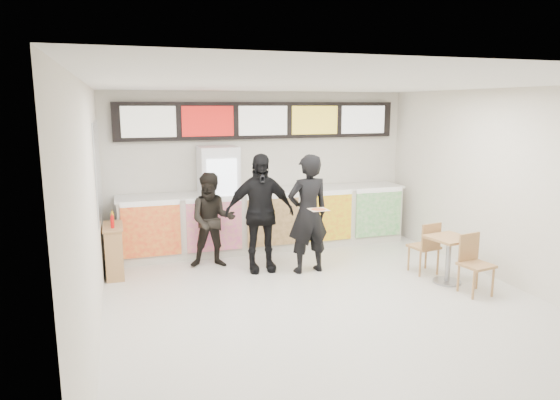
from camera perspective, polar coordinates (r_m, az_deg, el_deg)
name	(u,v)px	position (r m, az deg, el deg)	size (l,w,h in m)	color
floor	(332,309)	(7.03, 6.02, -12.24)	(7.00, 7.00, 0.00)	beige
ceiling	(337,84)	(6.47, 6.55, 13.01)	(7.00, 7.00, 0.00)	white
wall_back	(261,169)	(9.84, -2.14, 3.54)	(6.00, 6.00, 0.00)	silver
wall_left	(92,217)	(6.03, -20.74, -1.81)	(7.00, 7.00, 0.00)	silver
wall_right	(518,189)	(8.27, 25.58, 1.10)	(7.00, 7.00, 0.00)	silver
service_counter	(268,219)	(9.62, -1.43, -2.24)	(5.56, 0.77, 1.14)	silver
menu_board	(262,121)	(9.68, -2.03, 9.07)	(5.50, 0.14, 0.70)	black
drinks_fridge	(219,200)	(9.33, -6.98, -0.04)	(0.70, 0.67, 2.00)	white
mirror_panel	(98,169)	(8.40, -20.09, 3.36)	(0.01, 2.00, 1.50)	#B2B7BF
customer_main	(308,214)	(8.19, 3.21, -1.61)	(0.72, 0.47, 1.97)	black
customer_left	(212,220)	(8.55, -7.74, -2.32)	(0.79, 0.62, 1.63)	black
customer_mid	(260,213)	(8.25, -2.34, -1.48)	(1.16, 0.48, 1.98)	black
pizza_slice	(319,209)	(7.74, 4.43, -1.05)	(0.36, 0.36, 0.02)	beige
cafe_table	(449,251)	(8.21, 18.73, -5.55)	(0.68, 1.55, 0.88)	tan
condiment_ledge	(114,250)	(8.55, -18.41, -5.44)	(0.31, 0.76, 1.01)	tan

